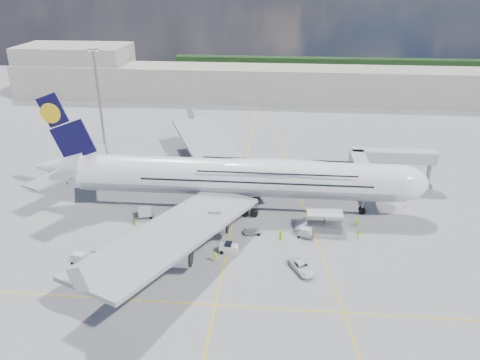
# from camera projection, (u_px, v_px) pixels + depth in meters

# --- Properties ---
(ground) EXTENTS (300.00, 300.00, 0.00)m
(ground) POSITION_uv_depth(u_px,v_px,m) (230.00, 233.00, 85.40)
(ground) COLOR gray
(ground) RESTS_ON ground
(taxi_line_main) EXTENTS (0.25, 220.00, 0.01)m
(taxi_line_main) POSITION_uv_depth(u_px,v_px,m) (230.00, 233.00, 85.40)
(taxi_line_main) COLOR yellow
(taxi_line_main) RESTS_ON ground
(taxi_line_cross) EXTENTS (120.00, 0.25, 0.01)m
(taxi_line_cross) POSITION_uv_depth(u_px,v_px,m) (215.00, 305.00, 67.26)
(taxi_line_cross) COLOR yellow
(taxi_line_cross) RESTS_ON ground
(taxi_line_diag) EXTENTS (14.16, 99.06, 0.01)m
(taxi_line_diag) POSITION_uv_depth(u_px,v_px,m) (306.00, 211.00, 93.31)
(taxi_line_diag) COLOR yellow
(taxi_line_diag) RESTS_ON ground
(airliner) EXTENTS (77.26, 79.15, 23.71)m
(airliner) POSITION_uv_depth(u_px,v_px,m) (237.00, 177.00, 91.61)
(airliner) COLOR white
(airliner) RESTS_ON ground
(jet_bridge) EXTENTS (18.80, 12.10, 8.50)m
(jet_bridge) POSITION_uv_depth(u_px,v_px,m) (381.00, 161.00, 99.09)
(jet_bridge) COLOR #B7B7BC
(jet_bridge) RESTS_ON ground
(cargo_loader) EXTENTS (8.53, 3.20, 3.67)m
(cargo_loader) POSITION_uv_depth(u_px,v_px,m) (323.00, 224.00, 86.12)
(cargo_loader) COLOR silver
(cargo_loader) RESTS_ON ground
(light_mast) EXTENTS (3.00, 0.70, 25.50)m
(light_mast) POSITION_uv_depth(u_px,v_px,m) (99.00, 96.00, 124.04)
(light_mast) COLOR gray
(light_mast) RESTS_ON ground
(terminal) EXTENTS (180.00, 16.00, 12.00)m
(terminal) POSITION_uv_depth(u_px,v_px,m) (259.00, 84.00, 169.05)
(terminal) COLOR #B2AD9E
(terminal) RESTS_ON ground
(hangar) EXTENTS (40.00, 22.00, 18.00)m
(hangar) POSITION_uv_depth(u_px,v_px,m) (77.00, 69.00, 178.12)
(hangar) COLOR #B2AD9E
(hangar) RESTS_ON ground
(tree_line) EXTENTS (160.00, 6.00, 8.00)m
(tree_line) POSITION_uv_depth(u_px,v_px,m) (354.00, 67.00, 207.38)
(tree_line) COLOR #193814
(tree_line) RESTS_ON ground
(dolly_row_a) EXTENTS (3.06, 2.00, 1.79)m
(dolly_row_a) POSITION_uv_depth(u_px,v_px,m) (79.00, 258.00, 76.51)
(dolly_row_a) COLOR gray
(dolly_row_a) RESTS_ON ground
(dolly_row_b) EXTENTS (3.66, 2.53, 0.49)m
(dolly_row_b) POSITION_uv_depth(u_px,v_px,m) (102.00, 248.00, 80.16)
(dolly_row_b) COLOR gray
(dolly_row_b) RESTS_ON ground
(dolly_row_c) EXTENTS (3.23, 1.88, 1.98)m
(dolly_row_c) POSITION_uv_depth(u_px,v_px,m) (196.00, 222.00, 86.97)
(dolly_row_c) COLOR gray
(dolly_row_c) RESTS_ON ground
(dolly_back) EXTENTS (3.61, 2.62, 2.05)m
(dolly_back) POSITION_uv_depth(u_px,v_px,m) (145.00, 212.00, 90.49)
(dolly_back) COLOR gray
(dolly_back) RESTS_ON ground
(dolly_nose_far) EXTENTS (3.14, 2.36, 1.78)m
(dolly_nose_far) POSITION_uv_depth(u_px,v_px,m) (305.00, 232.00, 83.86)
(dolly_nose_far) COLOR gray
(dolly_nose_far) RESTS_ON ground
(dolly_nose_near) EXTENTS (3.62, 2.77, 0.47)m
(dolly_nose_near) POSITION_uv_depth(u_px,v_px,m) (252.00, 232.00, 85.17)
(dolly_nose_near) COLOR gray
(dolly_nose_near) RESTS_ON ground
(baggage_tug) EXTENTS (3.24, 1.74, 1.95)m
(baggage_tug) POSITION_uv_depth(u_px,v_px,m) (228.00, 248.00, 79.28)
(baggage_tug) COLOR silver
(baggage_tug) RESTS_ON ground
(catering_truck_inner) EXTENTS (7.11, 4.35, 3.96)m
(catering_truck_inner) POSITION_uv_depth(u_px,v_px,m) (222.00, 158.00, 114.28)
(catering_truck_inner) COLOR gray
(catering_truck_inner) RESTS_ON ground
(catering_truck_outer) EXTENTS (6.45, 4.61, 3.55)m
(catering_truck_outer) POSITION_uv_depth(u_px,v_px,m) (206.00, 146.00, 122.50)
(catering_truck_outer) COLOR gray
(catering_truck_outer) RESTS_ON ground
(service_van) EXTENTS (4.86, 6.08, 1.54)m
(service_van) POSITION_uv_depth(u_px,v_px,m) (302.00, 267.00, 74.48)
(service_van) COLOR white
(service_van) RESTS_ON ground
(crew_nose) EXTENTS (0.84, 0.73, 1.94)m
(crew_nose) POSITION_uv_depth(u_px,v_px,m) (357.00, 222.00, 87.28)
(crew_nose) COLOR #B3DB17
(crew_nose) RESTS_ON ground
(crew_loader) EXTENTS (0.99, 0.86, 1.73)m
(crew_loader) POSITION_uv_depth(u_px,v_px,m) (358.00, 235.00, 83.22)
(crew_loader) COLOR #B9FF1A
(crew_loader) RESTS_ON ground
(crew_wing) EXTENTS (0.64, 1.04, 1.64)m
(crew_wing) POSITION_uv_depth(u_px,v_px,m) (134.00, 221.00, 87.81)
(crew_wing) COLOR #A2DB17
(crew_wing) RESTS_ON ground
(crew_van) EXTENTS (1.08, 1.07, 1.89)m
(crew_van) POSITION_uv_depth(u_px,v_px,m) (281.00, 235.00, 83.15)
(crew_van) COLOR #A9DD17
(crew_van) RESTS_ON ground
(crew_tug) EXTENTS (1.33, 0.97, 1.84)m
(crew_tug) POSITION_uv_depth(u_px,v_px,m) (215.00, 257.00, 76.73)
(crew_tug) COLOR #C3DC17
(crew_tug) RESTS_ON ground
(cone_nose) EXTENTS (0.39, 0.39, 0.50)m
(cone_nose) POSITION_uv_depth(u_px,v_px,m) (405.00, 207.00, 94.45)
(cone_nose) COLOR #E23E0B
(cone_nose) RESTS_ON ground
(cone_wing_left_inner) EXTENTS (0.38, 0.38, 0.48)m
(cone_wing_left_inner) POSITION_uv_depth(u_px,v_px,m) (192.00, 173.00, 110.03)
(cone_wing_left_inner) COLOR #E23E0B
(cone_wing_left_inner) RESTS_ON ground
(cone_wing_left_outer) EXTENTS (0.44, 0.44, 0.56)m
(cone_wing_left_outer) POSITION_uv_depth(u_px,v_px,m) (173.00, 162.00, 116.17)
(cone_wing_left_outer) COLOR #E23E0B
(cone_wing_left_outer) RESTS_ON ground
(cone_wing_right_inner) EXTENTS (0.44, 0.44, 0.57)m
(cone_wing_right_inner) POSITION_uv_depth(u_px,v_px,m) (146.00, 259.00, 77.41)
(cone_wing_right_inner) COLOR #E23E0B
(cone_wing_right_inner) RESTS_ON ground
(cone_wing_right_outer) EXTENTS (0.50, 0.50, 0.64)m
(cone_wing_right_outer) POSITION_uv_depth(u_px,v_px,m) (125.00, 282.00, 71.71)
(cone_wing_right_outer) COLOR #E23E0B
(cone_wing_right_outer) RESTS_ON ground
(cone_tail) EXTENTS (0.49, 0.49, 0.63)m
(cone_tail) POSITION_uv_depth(u_px,v_px,m) (67.00, 183.00, 104.78)
(cone_tail) COLOR #E23E0B
(cone_tail) RESTS_ON ground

